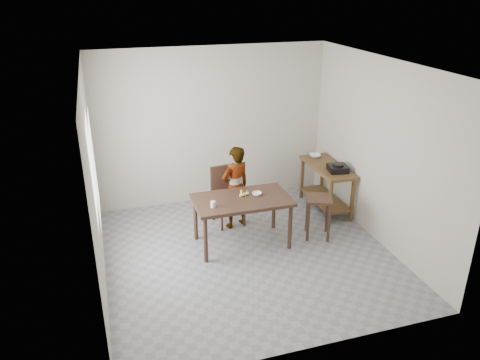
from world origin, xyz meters
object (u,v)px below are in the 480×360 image
object	(u,v)px
prep_counter	(326,187)
child	(235,187)
dining_chair	(229,197)
dining_table	(242,221)
stool	(318,217)

from	to	relation	value
prep_counter	child	size ratio (longest dim) A/B	0.89
child	dining_chair	world-z (taller)	child
child	dining_table	bearing A→B (deg)	64.56
prep_counter	child	bearing A→B (deg)	-175.59
dining_table	dining_chair	size ratio (longest dim) A/B	1.49
dining_table	prep_counter	distance (m)	1.86
child	dining_chair	xyz separation A→B (m)	(-0.08, 0.12, -0.20)
stool	dining_table	bearing A→B (deg)	173.84
child	stool	bearing A→B (deg)	129.29
dining_table	child	size ratio (longest dim) A/B	1.04
dining_chair	stool	xyz separation A→B (m)	(1.18, -0.82, -0.14)
dining_chair	stool	world-z (taller)	dining_chair
dining_table	dining_chair	world-z (taller)	dining_chair
dining_table	prep_counter	xyz separation A→B (m)	(1.72, 0.70, 0.03)
child	dining_chair	distance (m)	0.25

